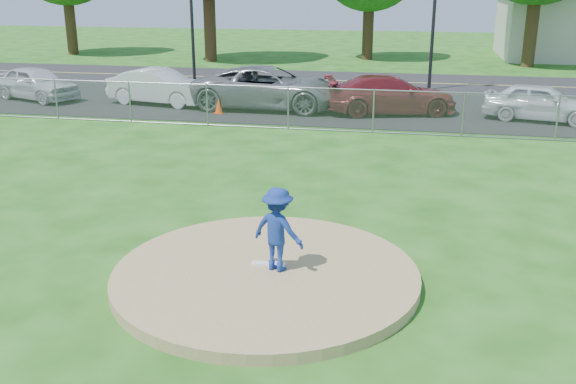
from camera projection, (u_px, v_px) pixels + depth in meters
The scene contains 14 objects.
ground at pixel (337, 145), 20.67m from camera, with size 120.00×120.00×0.00m, color #195111.
pitchers_mound at pixel (266, 275), 11.33m from camera, with size 5.40×5.40×0.20m, color #9C8456.
pitching_rubber at pixel (268, 264), 11.48m from camera, with size 0.60×0.15×0.04m, color white.
chain_link_fence at pixel (345, 111), 22.29m from camera, with size 40.00×0.06×1.50m, color gray.
parking_lot at pixel (356, 108), 26.72m from camera, with size 50.00×8.00×0.01m, color black.
street at pixel (370, 81), 33.70m from camera, with size 60.00×7.00×0.01m, color black.
traffic_signal_left at pixel (196, 16), 32.42m from camera, with size 1.28×0.20×5.60m.
pitcher at pixel (278, 229), 11.10m from camera, with size 0.97×0.56×1.50m, color navy.
traffic_cone at pixel (219, 106), 25.49m from camera, with size 0.32×0.32×0.63m, color #F14B0C.
parked_car_silver at pixel (36, 83), 28.32m from camera, with size 1.72×4.28×1.46m, color silver.
parked_car_white at pixel (160, 87), 27.28m from camera, with size 1.58×4.52×1.49m, color silver.
parked_car_gray at pixel (269, 88), 26.31m from camera, with size 2.85×6.18×1.72m, color slate.
parked_car_darkred at pixel (391, 95), 25.33m from camera, with size 2.09×5.15×1.49m, color maroon.
parked_car_pearl at pixel (541, 102), 24.04m from camera, with size 1.66×4.12×1.40m, color silver.
Camera 1 is at (2.41, -10.02, 5.05)m, focal length 40.00 mm.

